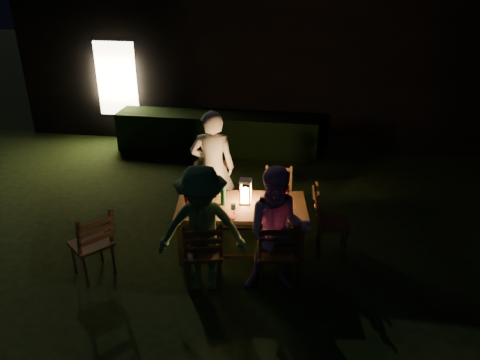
% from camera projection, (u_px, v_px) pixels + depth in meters
% --- Properties ---
extents(garden_envelope, '(40.00, 40.00, 3.20)m').
position_uv_depth(garden_envelope, '(255.00, 55.00, 11.43)').
color(garden_envelope, black).
rests_on(garden_envelope, ground).
extents(dining_table, '(1.85, 1.09, 0.73)m').
position_uv_depth(dining_table, '(242.00, 209.00, 6.35)').
color(dining_table, '#4B2B19').
rests_on(dining_table, ground).
extents(chair_near_left, '(0.57, 0.60, 1.05)m').
position_uv_depth(chair_near_left, '(204.00, 263.00, 5.81)').
color(chair_near_left, '#4B2B19').
rests_on(chair_near_left, ground).
extents(chair_near_right, '(0.55, 0.58, 1.07)m').
position_uv_depth(chair_near_right, '(277.00, 264.00, 5.78)').
color(chair_near_right, '#4B2B19').
rests_on(chair_near_right, ground).
extents(chair_far_left, '(0.55, 0.57, 1.02)m').
position_uv_depth(chair_far_left, '(213.00, 204.00, 7.20)').
color(chair_far_left, '#4B2B19').
rests_on(chair_far_left, ground).
extents(chair_far_right, '(0.46, 0.49, 0.92)m').
position_uv_depth(chair_far_right, '(278.00, 207.00, 7.19)').
color(chair_far_right, '#4B2B19').
rests_on(chair_far_right, ground).
extents(chair_end, '(0.50, 0.47, 1.01)m').
position_uv_depth(chair_end, '(330.00, 232.00, 6.47)').
color(chair_end, '#4B2B19').
rests_on(chair_end, ground).
extents(chair_spare, '(0.67, 0.67, 1.03)m').
position_uv_depth(chair_spare, '(93.00, 255.00, 5.98)').
color(chair_spare, '#4B2B19').
rests_on(chair_spare, ground).
extents(person_house_side, '(0.71, 0.51, 1.80)m').
position_uv_depth(person_house_side, '(213.00, 168.00, 6.99)').
color(person_house_side, '#F2E7CE').
rests_on(person_house_side, ground).
extents(person_opp_right, '(0.87, 0.72, 1.63)m').
position_uv_depth(person_opp_right, '(278.00, 232.00, 5.53)').
color(person_opp_right, '#D391C3').
rests_on(person_opp_right, ground).
extents(person_opp_left, '(1.14, 0.75, 1.65)m').
position_uv_depth(person_opp_left, '(202.00, 230.00, 5.54)').
color(person_opp_left, '#396E37').
rests_on(person_opp_left, ground).
extents(lantern, '(0.16, 0.16, 0.35)m').
position_uv_depth(lantern, '(245.00, 193.00, 6.29)').
color(lantern, white).
rests_on(lantern, dining_table).
extents(plate_far_left, '(0.25, 0.25, 0.01)m').
position_uv_depth(plate_far_left, '(203.00, 196.00, 6.52)').
color(plate_far_left, white).
rests_on(plate_far_left, dining_table).
extents(plate_near_left, '(0.25, 0.25, 0.01)m').
position_uv_depth(plate_near_left, '(199.00, 212.00, 6.13)').
color(plate_near_left, white).
rests_on(plate_near_left, dining_table).
extents(plate_far_right, '(0.25, 0.25, 0.01)m').
position_uv_depth(plate_far_right, '(274.00, 197.00, 6.50)').
color(plate_far_right, white).
rests_on(plate_far_right, dining_table).
extents(plate_near_right, '(0.25, 0.25, 0.01)m').
position_uv_depth(plate_near_right, '(276.00, 213.00, 6.11)').
color(plate_near_right, white).
rests_on(plate_near_right, dining_table).
extents(wineglass_a, '(0.06, 0.06, 0.18)m').
position_uv_depth(wineglass_a, '(221.00, 189.00, 6.54)').
color(wineglass_a, '#59070F').
rests_on(wineglass_a, dining_table).
extents(wineglass_b, '(0.06, 0.06, 0.18)m').
position_uv_depth(wineglass_b, '(187.00, 203.00, 6.19)').
color(wineglass_b, '#59070F').
rests_on(wineglass_b, dining_table).
extents(wineglass_c, '(0.06, 0.06, 0.18)m').
position_uv_depth(wineglass_c, '(264.00, 209.00, 6.02)').
color(wineglass_c, '#59070F').
rests_on(wineglass_c, dining_table).
extents(wineglass_d, '(0.06, 0.06, 0.18)m').
position_uv_depth(wineglass_d, '(287.00, 193.00, 6.43)').
color(wineglass_d, '#59070F').
rests_on(wineglass_d, dining_table).
extents(wineglass_e, '(0.06, 0.06, 0.18)m').
position_uv_depth(wineglass_e, '(233.00, 210.00, 6.01)').
color(wineglass_e, silver).
rests_on(wineglass_e, dining_table).
extents(bottle_table, '(0.07, 0.07, 0.28)m').
position_uv_depth(bottle_table, '(223.00, 195.00, 6.26)').
color(bottle_table, '#0F471E').
rests_on(bottle_table, dining_table).
extents(napkin_left, '(0.18, 0.14, 0.01)m').
position_uv_depth(napkin_left, '(229.00, 216.00, 6.03)').
color(napkin_left, red).
rests_on(napkin_left, dining_table).
extents(napkin_right, '(0.18, 0.14, 0.01)m').
position_uv_depth(napkin_right, '(284.00, 216.00, 6.03)').
color(napkin_right, red).
rests_on(napkin_right, dining_table).
extents(phone, '(0.14, 0.07, 0.01)m').
position_uv_depth(phone, '(193.00, 215.00, 6.06)').
color(phone, black).
rests_on(phone, dining_table).
extents(side_table, '(0.48, 0.48, 0.64)m').
position_uv_depth(side_table, '(208.00, 168.00, 7.82)').
color(side_table, olive).
rests_on(side_table, ground).
extents(ice_bucket, '(0.30, 0.30, 0.22)m').
position_uv_depth(ice_bucket, '(208.00, 158.00, 7.74)').
color(ice_bucket, '#A5A8AD').
rests_on(ice_bucket, side_table).
extents(bottle_bucket_a, '(0.07, 0.07, 0.32)m').
position_uv_depth(bottle_bucket_a, '(204.00, 156.00, 7.69)').
color(bottle_bucket_a, '#0F471E').
rests_on(bottle_bucket_a, side_table).
extents(bottle_bucket_b, '(0.07, 0.07, 0.32)m').
position_uv_depth(bottle_bucket_b, '(211.00, 154.00, 7.74)').
color(bottle_bucket_b, '#0F471E').
rests_on(bottle_bucket_b, side_table).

